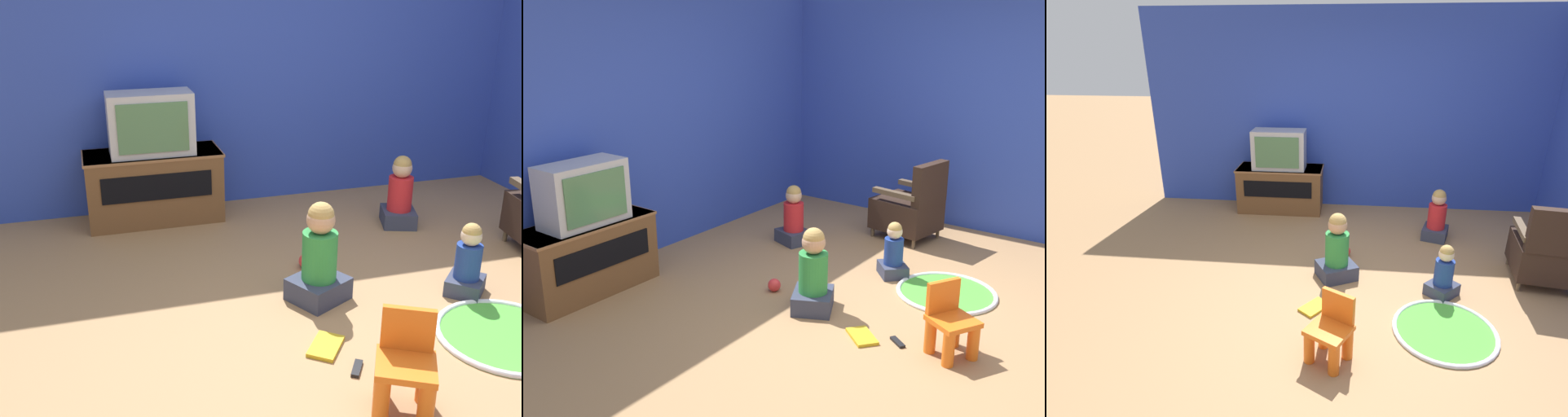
% 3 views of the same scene
% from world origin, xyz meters
% --- Properties ---
extents(ground_plane, '(30.00, 30.00, 0.00)m').
position_xyz_m(ground_plane, '(0.00, 0.00, 0.00)').
color(ground_plane, '#9E754C').
extents(wall_back, '(5.48, 0.12, 2.63)m').
position_xyz_m(wall_back, '(-0.26, 2.58, 1.32)').
color(wall_back, '#2D47B2').
rests_on(wall_back, ground_plane).
extents(tv_cabinet, '(1.16, 0.50, 0.61)m').
position_xyz_m(tv_cabinet, '(-1.15, 2.25, 0.32)').
color(tv_cabinet, brown).
rests_on(tv_cabinet, ground_plane).
extents(television, '(0.70, 0.36, 0.52)m').
position_xyz_m(television, '(-1.15, 2.21, 0.87)').
color(television, '#B7B7BC').
rests_on(television, tv_cabinet).
extents(black_armchair, '(0.61, 0.69, 0.85)m').
position_xyz_m(black_armchair, '(1.68, 0.64, 0.33)').
color(black_armchair, brown).
rests_on(black_armchair, ground_plane).
extents(yellow_kid_chair, '(0.39, 0.38, 0.51)m').
position_xyz_m(yellow_kid_chair, '(-0.30, -0.62, 0.21)').
color(yellow_kid_chair, orange).
rests_on(yellow_kid_chair, ground_plane).
extents(play_mat, '(0.84, 0.84, 0.04)m').
position_xyz_m(play_mat, '(0.61, -0.23, 0.01)').
color(play_mat, green).
rests_on(play_mat, ground_plane).
extents(child_watching_left, '(0.34, 0.34, 0.51)m').
position_xyz_m(child_watching_left, '(0.68, 0.31, 0.22)').
color(child_watching_left, '#33384C').
rests_on(child_watching_left, ground_plane).
extents(child_watching_center, '(0.36, 0.39, 0.62)m').
position_xyz_m(child_watching_center, '(0.84, 1.53, 0.27)').
color(child_watching_center, '#33384C').
rests_on(child_watching_center, ground_plane).
extents(child_watching_right, '(0.45, 0.43, 0.69)m').
position_xyz_m(child_watching_right, '(-0.30, 0.52, 0.30)').
color(child_watching_right, '#33384C').
rests_on(child_watching_right, ground_plane).
extents(toy_ball, '(0.11, 0.11, 0.11)m').
position_xyz_m(toy_ball, '(-0.22, 0.97, 0.06)').
color(toy_ball, red).
rests_on(toy_ball, ground_plane).
extents(book, '(0.29, 0.31, 0.02)m').
position_xyz_m(book, '(-0.47, -0.03, 0.01)').
color(book, gold).
rests_on(book, ground_plane).
extents(remote_control, '(0.12, 0.15, 0.02)m').
position_xyz_m(remote_control, '(-0.39, -0.28, 0.01)').
color(remote_control, black).
rests_on(remote_control, ground_plane).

